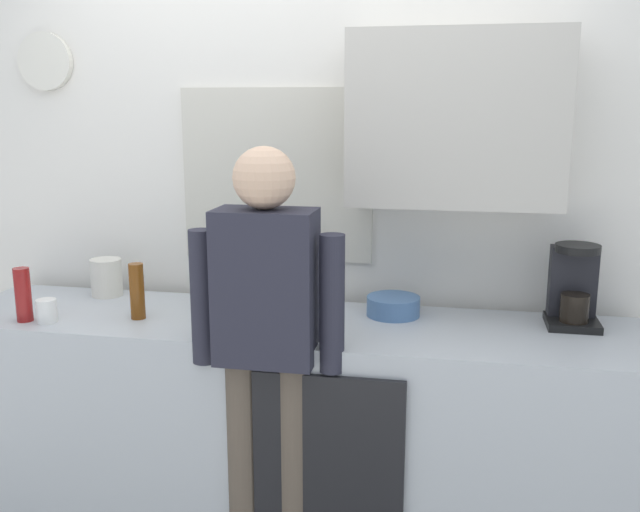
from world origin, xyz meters
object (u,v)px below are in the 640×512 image
(bottle_red_vinegar, at_px, (23,295))
(person_at_sink, at_px, (267,328))
(bottle_amber_beer, at_px, (137,291))
(cup_white_mug, at_px, (47,311))
(storage_canister, at_px, (106,277))
(mixing_bowl, at_px, (393,306))
(coffee_maker, at_px, (573,289))
(bottle_green_wine, at_px, (227,275))

(bottle_red_vinegar, relative_size, person_at_sink, 0.14)
(bottle_amber_beer, xyz_separation_m, cup_white_mug, (-0.34, -0.12, -0.07))
(person_at_sink, bearing_deg, storage_canister, 139.91)
(storage_canister, bearing_deg, person_at_sink, -29.82)
(person_at_sink, bearing_deg, cup_white_mug, 163.91)
(mixing_bowl, relative_size, storage_canister, 1.29)
(storage_canister, bearing_deg, cup_white_mug, -95.56)
(coffee_maker, bearing_deg, bottle_amber_beer, -171.50)
(cup_white_mug, relative_size, storage_canister, 0.56)
(person_at_sink, bearing_deg, mixing_bowl, 37.46)
(bottle_green_wine, xyz_separation_m, mixing_bowl, (0.71, 0.04, -0.11))
(bottle_red_vinegar, distance_m, mixing_bowl, 1.50)
(coffee_maker, xyz_separation_m, cup_white_mug, (-2.06, -0.38, -0.10))
(bottle_red_vinegar, xyz_separation_m, mixing_bowl, (1.46, 0.36, -0.07))
(bottle_red_vinegar, xyz_separation_m, person_at_sink, (1.04, -0.10, -0.04))
(bottle_amber_beer, xyz_separation_m, storage_canister, (-0.29, 0.30, -0.03))
(mixing_bowl, xyz_separation_m, storage_canister, (-1.32, 0.06, 0.04))
(bottle_amber_beer, xyz_separation_m, bottle_red_vinegar, (-0.43, -0.12, -0.01))
(bottle_amber_beer, relative_size, cup_white_mug, 2.42)
(bottle_green_wine, relative_size, bottle_amber_beer, 1.30)
(bottle_green_wine, xyz_separation_m, bottle_amber_beer, (-0.32, -0.20, -0.03))
(bottle_amber_beer, distance_m, mixing_bowl, 1.05)
(bottle_amber_beer, bearing_deg, storage_canister, 134.59)
(storage_canister, bearing_deg, bottle_green_wine, -8.82)
(bottle_green_wine, bearing_deg, coffee_maker, 2.18)
(mixing_bowl, bearing_deg, person_at_sink, -132.27)
(bottle_green_wine, bearing_deg, bottle_amber_beer, -147.02)
(coffee_maker, xyz_separation_m, bottle_amber_beer, (-1.73, -0.26, -0.03))
(mixing_bowl, bearing_deg, storage_canister, 177.52)
(cup_white_mug, height_order, mixing_bowl, cup_white_mug)
(storage_canister, bearing_deg, bottle_red_vinegar, -108.39)
(cup_white_mug, height_order, storage_canister, storage_canister)
(coffee_maker, distance_m, bottle_green_wine, 1.41)
(storage_canister, bearing_deg, coffee_maker, -1.16)
(bottle_amber_beer, height_order, storage_canister, bottle_amber_beer)
(cup_white_mug, relative_size, mixing_bowl, 0.43)
(bottle_green_wine, xyz_separation_m, bottle_red_vinegar, (-0.75, -0.33, -0.04))
(coffee_maker, bearing_deg, person_at_sink, -157.10)
(bottle_red_vinegar, xyz_separation_m, storage_canister, (0.14, 0.42, -0.03))
(bottle_red_vinegar, relative_size, mixing_bowl, 1.00)
(bottle_green_wine, distance_m, person_at_sink, 0.52)
(mixing_bowl, distance_m, person_at_sink, 0.62)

